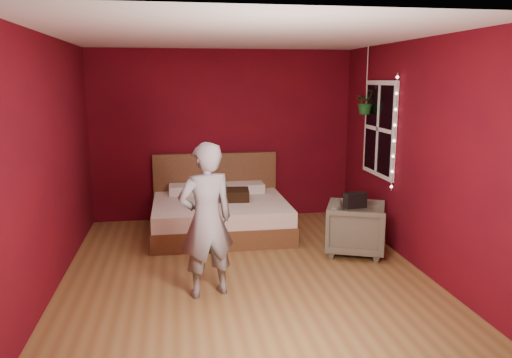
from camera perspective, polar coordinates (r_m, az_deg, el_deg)
name	(u,v)px	position (r m, az deg, el deg)	size (l,w,h in m)	color
floor	(243,269)	(5.85, -1.49, -10.22)	(4.50, 4.50, 0.00)	olive
room_walls	(242,123)	(5.47, -1.58, 6.39)	(4.04, 4.54, 2.62)	#620A13
window	(379,129)	(6.88, 13.90, 5.58)	(0.05, 0.97, 1.27)	white
fairy_lights	(394,133)	(6.39, 15.53, 5.08)	(0.04, 0.04, 1.45)	silver
bed	(220,213)	(7.16, -4.17, -3.92)	(1.89, 1.61, 1.04)	brown
person	(206,220)	(4.97, -5.71, -4.72)	(0.57, 0.37, 1.56)	gray
armchair	(356,228)	(6.37, 11.40, -5.55)	(0.69, 0.71, 0.65)	#64614F
handbag	(355,200)	(6.05, 11.25, -2.38)	(0.25, 0.13, 0.18)	black
throw_pillow	(234,195)	(7.07, -2.52, -1.80)	(0.41, 0.41, 0.15)	#311E10
hanging_plant	(366,102)	(7.10, 12.46, 8.62)	(0.32, 0.28, 0.92)	silver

